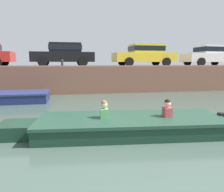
# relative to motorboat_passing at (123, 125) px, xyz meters

# --- Properties ---
(ground_plane) EXTENTS (400.00, 400.00, 0.00)m
(ground_plane) POSITION_rel_motorboat_passing_xyz_m (-0.07, 1.38, -0.23)
(ground_plane) COLOR #42564C
(far_quay_wall) EXTENTS (60.00, 6.00, 1.66)m
(far_quay_wall) POSITION_rel_motorboat_passing_xyz_m (-0.07, 10.69, 0.61)
(far_quay_wall) COLOR brown
(far_quay_wall) RESTS_ON ground
(far_wall_coping) EXTENTS (60.00, 0.24, 0.08)m
(far_wall_coping) POSITION_rel_motorboat_passing_xyz_m (-0.07, 7.81, 1.48)
(far_wall_coping) COLOR #925F4C
(far_wall_coping) RESTS_ON far_quay_wall
(motorboat_passing) EXTENTS (6.19, 2.27, 0.93)m
(motorboat_passing) POSITION_rel_motorboat_passing_xyz_m (0.00, 0.00, 0.00)
(motorboat_passing) COLOR #193828
(motorboat_passing) RESTS_ON ground
(car_left_inner_black) EXTENTS (4.12, 1.99, 1.54)m
(car_left_inner_black) POSITION_rel_motorboat_passing_xyz_m (-1.77, 9.62, 2.28)
(car_left_inner_black) COLOR black
(car_left_inner_black) RESTS_ON far_quay_wall
(car_centre_yellow) EXTENTS (4.40, 2.10, 1.54)m
(car_centre_yellow) POSITION_rel_motorboat_passing_xyz_m (3.90, 9.62, 2.28)
(car_centre_yellow) COLOR yellow
(car_centre_yellow) RESTS_ON far_quay_wall
(car_right_inner_white) EXTENTS (3.99, 2.06, 1.54)m
(car_right_inner_white) POSITION_rel_motorboat_passing_xyz_m (9.11, 9.62, 2.28)
(car_right_inner_white) COLOR white
(car_right_inner_white) RESTS_ON far_quay_wall
(mooring_bollard_mid) EXTENTS (0.15, 0.15, 0.45)m
(mooring_bollard_mid) POSITION_rel_motorboat_passing_xyz_m (-1.84, 7.94, 1.68)
(mooring_bollard_mid) COLOR #2D2B28
(mooring_bollard_mid) RESTS_ON far_quay_wall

